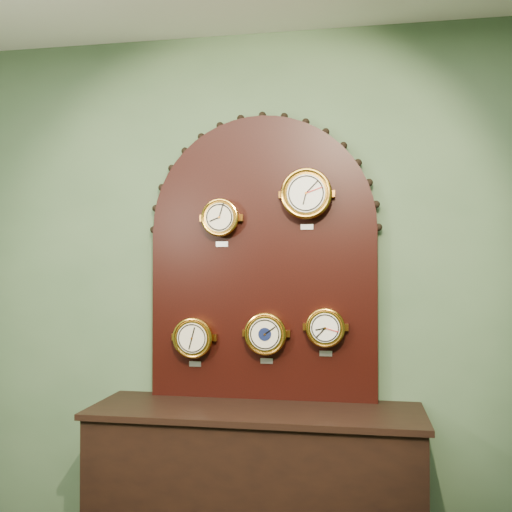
% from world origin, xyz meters
% --- Properties ---
extents(wall_back, '(4.00, 0.00, 4.00)m').
position_xyz_m(wall_back, '(0.00, 2.50, 1.40)').
color(wall_back, '#486445').
rests_on(wall_back, ground).
extents(shop_counter, '(1.60, 0.50, 0.80)m').
position_xyz_m(shop_counter, '(0.00, 2.23, 0.40)').
color(shop_counter, black).
rests_on(shop_counter, ground_plane).
extents(display_board, '(1.26, 0.06, 1.53)m').
position_xyz_m(display_board, '(0.00, 2.45, 1.63)').
color(display_board, black).
rests_on(display_board, shop_counter).
extents(roman_clock, '(0.20, 0.08, 0.25)m').
position_xyz_m(roman_clock, '(-0.21, 2.38, 1.78)').
color(roman_clock, '#C58929').
rests_on(roman_clock, display_board).
extents(arabic_clock, '(0.26, 0.08, 0.31)m').
position_xyz_m(arabic_clock, '(0.24, 2.38, 1.90)').
color(arabic_clock, '#C58929').
rests_on(arabic_clock, display_board).
extents(hygrometer, '(0.22, 0.08, 0.27)m').
position_xyz_m(hygrometer, '(-0.36, 2.38, 1.15)').
color(hygrometer, '#C58929').
rests_on(hygrometer, display_board).
extents(barometer, '(0.22, 0.08, 0.27)m').
position_xyz_m(barometer, '(0.03, 2.38, 1.18)').
color(barometer, '#C58929').
rests_on(barometer, display_board).
extents(tide_clock, '(0.20, 0.08, 0.25)m').
position_xyz_m(tide_clock, '(0.34, 2.38, 1.22)').
color(tide_clock, '#C58929').
rests_on(tide_clock, display_board).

